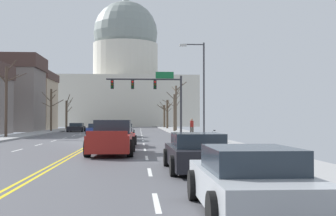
# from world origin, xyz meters

# --- Properties ---
(ground) EXTENTS (20.00, 180.00, 0.20)m
(ground) POSITION_xyz_m (0.00, -0.00, 0.02)
(ground) COLOR #4D4D52
(signal_gantry) EXTENTS (7.91, 0.41, 6.53)m
(signal_gantry) POSITION_xyz_m (4.74, 12.62, 4.84)
(signal_gantry) COLOR #28282D
(signal_gantry) RESTS_ON ground
(street_lamp_right) EXTENTS (1.97, 0.24, 7.51)m
(street_lamp_right) POSITION_xyz_m (7.95, 0.53, 4.57)
(street_lamp_right) COLOR #333338
(street_lamp_right) RESTS_ON ground
(capitol_building) EXTENTS (33.42, 22.93, 33.00)m
(capitol_building) POSITION_xyz_m (0.00, 74.60, 11.61)
(capitol_building) COLOR beige
(capitol_building) RESTS_ON ground
(sedan_near_00) EXTENTS (1.98, 4.61, 1.28)m
(sedan_near_00) POSITION_xyz_m (1.77, 9.12, 0.59)
(sedan_near_00) COLOR black
(sedan_near_00) RESTS_ON ground
(sedan_near_01) EXTENTS (2.08, 4.67, 1.23)m
(sedan_near_01) POSITION_xyz_m (1.76, 2.11, 0.57)
(sedan_near_01) COLOR silver
(sedan_near_01) RESTS_ON ground
(sedan_near_02) EXTENTS (2.04, 4.61, 1.19)m
(sedan_near_02) POSITION_xyz_m (2.00, -5.35, 0.56)
(sedan_near_02) COLOR #B71414
(sedan_near_02) RESTS_ON ground
(pickup_truck_near_03) EXTENTS (2.26, 5.53, 1.67)m
(pickup_truck_near_03) POSITION_xyz_m (1.83, -11.46, 0.74)
(pickup_truck_near_03) COLOR maroon
(pickup_truck_near_03) RESTS_ON ground
(sedan_near_04) EXTENTS (2.01, 4.63, 1.26)m
(sedan_near_04) POSITION_xyz_m (5.06, -18.66, 0.59)
(sedan_near_04) COLOR black
(sedan_near_04) RESTS_ON ground
(sedan_near_05) EXTENTS (1.97, 4.39, 1.22)m
(sedan_near_05) POSITION_xyz_m (5.15, -25.30, 0.57)
(sedan_near_05) COLOR #9EA3A8
(sedan_near_05) RESTS_ON ground
(sedan_oncoming_00) EXTENTS (1.95, 4.68, 1.18)m
(sedan_oncoming_00) POSITION_xyz_m (-1.82, 18.43, 0.55)
(sedan_oncoming_00) COLOR navy
(sedan_oncoming_00) RESTS_ON ground
(sedan_oncoming_01) EXTENTS (2.15, 4.39, 1.18)m
(sedan_oncoming_01) POSITION_xyz_m (-5.23, 26.97, 0.55)
(sedan_oncoming_01) COLOR black
(sedan_oncoming_01) RESTS_ON ground
(flank_building_01) EXTENTS (9.31, 9.87, 9.30)m
(flank_building_01) POSITION_xyz_m (-15.35, 40.00, 4.69)
(flank_building_01) COLOR tan
(flank_building_01) RESTS_ON ground
(bare_tree_00) EXTENTS (2.10, 2.02, 4.89)m
(bare_tree_00) POSITION_xyz_m (8.04, 50.08, 2.45)
(bare_tree_00) COLOR #4C3D2D
(bare_tree_00) RESTS_ON ground
(bare_tree_01) EXTENTS (2.65, 1.64, 6.96)m
(bare_tree_01) POSITION_xyz_m (-8.64, 6.92, 3.66)
(bare_tree_01) COLOR #423328
(bare_tree_01) RESTS_ON ground
(bare_tree_02) EXTENTS (1.79, 1.94, 4.91)m
(bare_tree_02) POSITION_xyz_m (8.08, 41.38, 2.67)
(bare_tree_02) COLOR #4C3D2D
(bare_tree_02) RESTS_ON ground
(bare_tree_03) EXTENTS (3.05, 1.30, 5.60)m
(bare_tree_03) POSITION_xyz_m (-8.51, 26.55, 3.15)
(bare_tree_03) COLOR #4C3D2D
(bare_tree_03) RESTS_ON ground
(bare_tree_04) EXTENTS (2.33, 1.88, 5.16)m
(bare_tree_04) POSITION_xyz_m (7.86, 24.28, 2.67)
(bare_tree_04) COLOR brown
(bare_tree_04) RESTS_ON ground
(bare_tree_05) EXTENTS (1.23, 1.88, 5.63)m
(bare_tree_05) POSITION_xyz_m (-8.71, 40.55, 2.63)
(bare_tree_05) COLOR brown
(bare_tree_05) RESTS_ON ground
(bare_tree_06) EXTENTS (2.10, 2.52, 6.93)m
(bare_tree_06) POSITION_xyz_m (8.59, 29.46, 3.78)
(bare_tree_06) COLOR brown
(bare_tree_06) RESTS_ON ground
(pedestrian_00) EXTENTS (0.35, 0.34, 1.63)m
(pedestrian_00) POSITION_xyz_m (8.28, 8.85, 1.04)
(pedestrian_00) COLOR #4C4238
(pedestrian_00) RESTS_ON ground
(bicycle_parked) EXTENTS (0.12, 1.77, 0.85)m
(bicycle_parked) POSITION_xyz_m (8.39, -2.81, 0.49)
(bicycle_parked) COLOR black
(bicycle_parked) RESTS_ON ground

